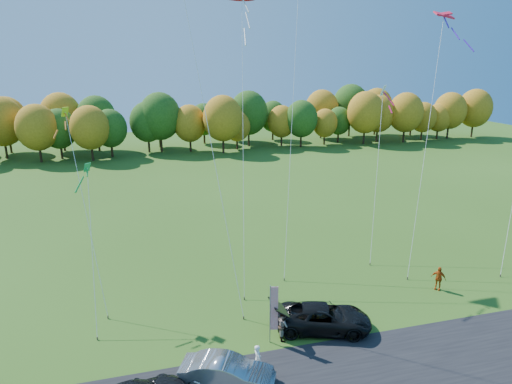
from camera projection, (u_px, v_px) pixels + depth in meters
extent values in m
plane|color=#2B4F15|center=(284.00, 337.00, 26.18)|extent=(160.00, 160.00, 0.00)
cube|color=black|center=(310.00, 383.00, 22.48)|extent=(90.00, 6.00, 0.01)
imported|color=black|center=(324.00, 318.00, 26.73)|extent=(6.08, 4.19, 1.54)
imported|color=#A09FA4|center=(227.00, 373.00, 22.07)|extent=(4.87, 3.39, 1.52)
imported|color=white|center=(258.00, 359.00, 23.04)|extent=(0.48, 0.64, 1.58)
imported|color=gray|center=(284.00, 325.00, 25.83)|extent=(0.76, 0.91, 1.71)
imported|color=#BD4A11|center=(438.00, 278.00, 31.37)|extent=(0.97, 1.01, 1.69)
cylinder|color=#999999|center=(270.00, 314.00, 25.24)|extent=(0.06, 0.06, 3.54)
cube|color=red|center=(274.00, 309.00, 25.15)|extent=(0.44, 0.12, 2.66)
cube|color=navy|center=(274.00, 292.00, 24.90)|extent=(0.44, 0.11, 0.69)
cylinder|color=#4C3F33|center=(244.00, 318.00, 27.97)|extent=(0.08, 0.08, 0.20)
cylinder|color=#4C3F33|center=(284.00, 279.00, 32.80)|extent=(0.08, 0.08, 0.20)
cylinder|color=#4C3F33|center=(244.00, 298.00, 30.22)|extent=(0.08, 0.08, 0.20)
cylinder|color=#4C3F33|center=(407.00, 278.00, 32.97)|extent=(0.08, 0.08, 0.20)
cube|color=#FF1C3D|center=(444.00, 15.00, 36.15)|extent=(3.55, 1.23, 1.33)
cylinder|color=#4C3F33|center=(108.00, 317.00, 28.03)|extent=(0.08, 0.08, 0.20)
cube|color=#D4DF17|center=(65.00, 112.00, 28.87)|extent=(1.01, 1.01, 1.19)
cylinder|color=#4C3F33|center=(97.00, 338.00, 25.90)|extent=(0.08, 0.08, 0.20)
cube|color=green|center=(87.00, 167.00, 28.13)|extent=(0.96, 0.96, 1.13)
cylinder|color=#4C3F33|center=(370.00, 264.00, 35.26)|extent=(0.08, 0.08, 0.20)
cube|color=white|center=(383.00, 90.00, 37.70)|extent=(1.45, 1.45, 1.73)
cylinder|color=#4C3F33|center=(500.00, 276.00, 33.36)|extent=(0.08, 0.08, 0.20)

